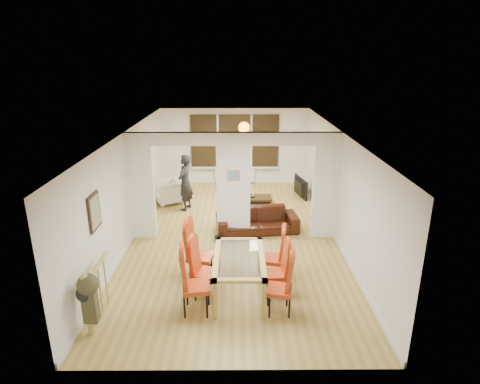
{
  "coord_description": "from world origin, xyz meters",
  "views": [
    {
      "loc": [
        0.1,
        -9.1,
        4.23
      ],
      "look_at": [
        0.16,
        0.6,
        0.96
      ],
      "focal_mm": 30.0,
      "sensor_mm": 36.0,
      "label": 1
    }
  ],
  "objects_px": {
    "person": "(185,183)",
    "dining_chair_la": "(196,282)",
    "dining_table": "(239,275)",
    "bowl": "(252,196)",
    "dining_chair_lc": "(201,253)",
    "dining_chair_rb": "(276,270)",
    "dining_chair_rc": "(273,255)",
    "television": "(297,187)",
    "coffee_table": "(254,201)",
    "dining_chair_lb": "(205,269)",
    "bottle": "(246,192)",
    "armchair": "(168,191)",
    "dining_chair_ra": "(279,286)",
    "sofa": "(257,220)"
  },
  "relations": [
    {
      "from": "bowl",
      "to": "coffee_table",
      "type": "bearing_deg",
      "value": 35.79
    },
    {
      "from": "dining_chair_lc",
      "to": "dining_chair_rb",
      "type": "height_order",
      "value": "dining_chair_lc"
    },
    {
      "from": "sofa",
      "to": "armchair",
      "type": "bearing_deg",
      "value": 133.54
    },
    {
      "from": "dining_chair_la",
      "to": "coffee_table",
      "type": "bearing_deg",
      "value": 69.05
    },
    {
      "from": "bottle",
      "to": "coffee_table",
      "type": "bearing_deg",
      "value": -22.24
    },
    {
      "from": "dining_chair_ra",
      "to": "bowl",
      "type": "distance_m",
      "value": 5.36
    },
    {
      "from": "person",
      "to": "television",
      "type": "bearing_deg",
      "value": 125.15
    },
    {
      "from": "dining_chair_ra",
      "to": "dining_chair_rb",
      "type": "bearing_deg",
      "value": 103.9
    },
    {
      "from": "dining_chair_rb",
      "to": "bottle",
      "type": "xyz_separation_m",
      "value": [
        -0.45,
        4.92,
        -0.13
      ]
    },
    {
      "from": "dining_chair_la",
      "to": "person",
      "type": "distance_m",
      "value": 5.03
    },
    {
      "from": "dining_chair_rc",
      "to": "television",
      "type": "xyz_separation_m",
      "value": [
        1.21,
        5.03,
        -0.22
      ]
    },
    {
      "from": "dining_chair_lb",
      "to": "dining_table",
      "type": "bearing_deg",
      "value": 18.64
    },
    {
      "from": "dining_chair_lb",
      "to": "bottle",
      "type": "distance_m",
      "value": 5.02
    },
    {
      "from": "dining_table",
      "to": "bottle",
      "type": "height_order",
      "value": "dining_table"
    },
    {
      "from": "dining_chair_rb",
      "to": "bowl",
      "type": "distance_m",
      "value": 4.81
    },
    {
      "from": "dining_chair_la",
      "to": "coffee_table",
      "type": "height_order",
      "value": "dining_chair_la"
    },
    {
      "from": "dining_chair_rc",
      "to": "dining_chair_ra",
      "type": "bearing_deg",
      "value": -79.37
    },
    {
      "from": "dining_chair_rb",
      "to": "coffee_table",
      "type": "height_order",
      "value": "dining_chair_rb"
    },
    {
      "from": "television",
      "to": "coffee_table",
      "type": "height_order",
      "value": "television"
    },
    {
      "from": "bowl",
      "to": "dining_chair_lc",
      "type": "bearing_deg",
      "value": -105.32
    },
    {
      "from": "bottle",
      "to": "dining_table",
      "type": "bearing_deg",
      "value": -92.71
    },
    {
      "from": "dining_chair_rb",
      "to": "dining_chair_lb",
      "type": "bearing_deg",
      "value": 175.74
    },
    {
      "from": "dining_table",
      "to": "armchair",
      "type": "height_order",
      "value": "dining_table"
    },
    {
      "from": "dining_chair_rc",
      "to": "armchair",
      "type": "relative_size",
      "value": 1.31
    },
    {
      "from": "dining_chair_la",
      "to": "television",
      "type": "bearing_deg",
      "value": 58.42
    },
    {
      "from": "coffee_table",
      "to": "sofa",
      "type": "bearing_deg",
      "value": -89.67
    },
    {
      "from": "dining_chair_rc",
      "to": "bowl",
      "type": "xyz_separation_m",
      "value": [
        -0.26,
        4.25,
        -0.25
      ]
    },
    {
      "from": "person",
      "to": "bowl",
      "type": "height_order",
      "value": "person"
    },
    {
      "from": "dining_chair_rb",
      "to": "dining_chair_rc",
      "type": "relative_size",
      "value": 0.97
    },
    {
      "from": "dining_chair_ra",
      "to": "coffee_table",
      "type": "height_order",
      "value": "dining_chair_ra"
    },
    {
      "from": "dining_chair_lc",
      "to": "bowl",
      "type": "relative_size",
      "value": 5.9
    },
    {
      "from": "armchair",
      "to": "bowl",
      "type": "relative_size",
      "value": 3.99
    },
    {
      "from": "bowl",
      "to": "dining_chair_rc",
      "type": "bearing_deg",
      "value": -86.51
    },
    {
      "from": "person",
      "to": "dining_chair_la",
      "type": "bearing_deg",
      "value": 25.81
    },
    {
      "from": "dining_chair_lc",
      "to": "dining_chair_la",
      "type": "bearing_deg",
      "value": -76.71
    },
    {
      "from": "dining_chair_lb",
      "to": "dining_chair_rc",
      "type": "bearing_deg",
      "value": 38.14
    },
    {
      "from": "dining_chair_lc",
      "to": "sofa",
      "type": "relative_size",
      "value": 0.57
    },
    {
      "from": "dining_chair_rc",
      "to": "armchair",
      "type": "bearing_deg",
      "value": 132.1
    },
    {
      "from": "bowl",
      "to": "dining_chair_lb",
      "type": "bearing_deg",
      "value": -102.09
    },
    {
      "from": "dining_table",
      "to": "bottle",
      "type": "relative_size",
      "value": 6.46
    },
    {
      "from": "dining_chair_lb",
      "to": "person",
      "type": "xyz_separation_m",
      "value": [
        -0.91,
        4.46,
        0.28
      ]
    },
    {
      "from": "dining_table",
      "to": "dining_chair_lb",
      "type": "xyz_separation_m",
      "value": [
        -0.63,
        -0.05,
        0.16
      ]
    },
    {
      "from": "dining_chair_rc",
      "to": "television",
      "type": "height_order",
      "value": "dining_chair_rc"
    },
    {
      "from": "bowl",
      "to": "dining_chair_la",
      "type": "bearing_deg",
      "value": -102.19
    },
    {
      "from": "television",
      "to": "bowl",
      "type": "height_order",
      "value": "television"
    },
    {
      "from": "person",
      "to": "coffee_table",
      "type": "xyz_separation_m",
      "value": [
        1.99,
        0.39,
        -0.69
      ]
    },
    {
      "from": "dining_table",
      "to": "dining_chair_rc",
      "type": "relative_size",
      "value": 1.58
    },
    {
      "from": "sofa",
      "to": "television",
      "type": "xyz_separation_m",
      "value": [
        1.41,
        2.7,
        0.01
      ]
    },
    {
      "from": "dining_table",
      "to": "dining_chair_ra",
      "type": "height_order",
      "value": "dining_chair_ra"
    },
    {
      "from": "dining_table",
      "to": "bowl",
      "type": "relative_size",
      "value": 8.3
    }
  ]
}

